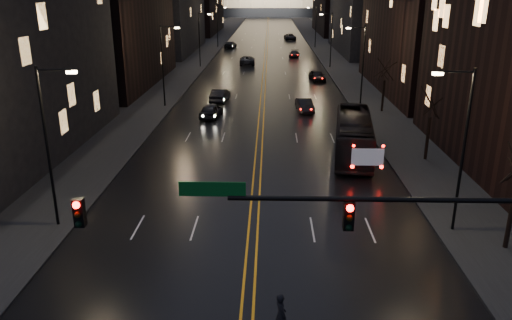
# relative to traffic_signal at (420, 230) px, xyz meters

# --- Properties ---
(road) EXTENTS (20.00, 320.00, 0.02)m
(road) POSITION_rel_traffic_signal_xyz_m (-5.91, 130.00, -5.09)
(road) COLOR black
(road) RESTS_ON ground
(sidewalk_left) EXTENTS (8.00, 320.00, 0.16)m
(sidewalk_left) POSITION_rel_traffic_signal_xyz_m (-19.91, 130.00, -5.02)
(sidewalk_left) COLOR black
(sidewalk_left) RESTS_ON ground
(sidewalk_right) EXTENTS (8.00, 320.00, 0.16)m
(sidewalk_right) POSITION_rel_traffic_signal_xyz_m (8.09, 130.00, -5.02)
(sidewalk_right) COLOR black
(sidewalk_right) RESTS_ON ground
(center_line) EXTENTS (0.62, 320.00, 0.01)m
(center_line) POSITION_rel_traffic_signal_xyz_m (-5.91, 130.00, -5.08)
(center_line) COLOR orange
(center_line) RESTS_ON road
(building_left_far) EXTENTS (12.00, 34.00, 20.00)m
(building_left_far) POSITION_rel_traffic_signal_xyz_m (-26.91, 92.00, 4.90)
(building_left_far) COLOR black
(building_left_far) RESTS_ON ground
(traffic_signal) EXTENTS (17.29, 0.45, 7.00)m
(traffic_signal) POSITION_rel_traffic_signal_xyz_m (0.00, 0.00, 0.00)
(traffic_signal) COLOR black
(traffic_signal) RESTS_ON ground
(streetlamp_right_near) EXTENTS (2.13, 0.25, 9.00)m
(streetlamp_right_near) POSITION_rel_traffic_signal_xyz_m (4.91, 10.00, -0.02)
(streetlamp_right_near) COLOR black
(streetlamp_right_near) RESTS_ON ground
(streetlamp_left_near) EXTENTS (2.13, 0.25, 9.00)m
(streetlamp_left_near) POSITION_rel_traffic_signal_xyz_m (-16.72, 10.00, -0.02)
(streetlamp_left_near) COLOR black
(streetlamp_left_near) RESTS_ON ground
(streetlamp_right_mid) EXTENTS (2.13, 0.25, 9.00)m
(streetlamp_right_mid) POSITION_rel_traffic_signal_xyz_m (4.91, 40.00, -0.02)
(streetlamp_right_mid) COLOR black
(streetlamp_right_mid) RESTS_ON ground
(streetlamp_left_mid) EXTENTS (2.13, 0.25, 9.00)m
(streetlamp_left_mid) POSITION_rel_traffic_signal_xyz_m (-16.72, 40.00, -0.02)
(streetlamp_left_mid) COLOR black
(streetlamp_left_mid) RESTS_ON ground
(streetlamp_right_far) EXTENTS (2.13, 0.25, 9.00)m
(streetlamp_right_far) POSITION_rel_traffic_signal_xyz_m (4.91, 70.00, -0.02)
(streetlamp_right_far) COLOR black
(streetlamp_right_far) RESTS_ON ground
(streetlamp_left_far) EXTENTS (2.13, 0.25, 9.00)m
(streetlamp_left_far) POSITION_rel_traffic_signal_xyz_m (-16.72, 70.00, -0.02)
(streetlamp_left_far) COLOR black
(streetlamp_left_far) RESTS_ON ground
(streetlamp_right_dist) EXTENTS (2.13, 0.25, 9.00)m
(streetlamp_right_dist) POSITION_rel_traffic_signal_xyz_m (4.91, 100.00, -0.02)
(streetlamp_right_dist) COLOR black
(streetlamp_right_dist) RESTS_ON ground
(streetlamp_left_dist) EXTENTS (2.13, 0.25, 9.00)m
(streetlamp_left_dist) POSITION_rel_traffic_signal_xyz_m (-16.72, 100.00, -0.02)
(streetlamp_left_dist) COLOR black
(streetlamp_left_dist) RESTS_ON ground
(tree_right_mid) EXTENTS (2.40, 2.40, 6.65)m
(tree_right_mid) POSITION_rel_traffic_signal_xyz_m (7.09, 22.00, -0.58)
(tree_right_mid) COLOR black
(tree_right_mid) RESTS_ON ground
(tree_right_far) EXTENTS (2.40, 2.40, 6.65)m
(tree_right_far) POSITION_rel_traffic_signal_xyz_m (7.09, 38.00, -0.58)
(tree_right_far) COLOR black
(tree_right_far) RESTS_ON ground
(bus) EXTENTS (4.27, 11.87, 3.23)m
(bus) POSITION_rel_traffic_signal_xyz_m (1.68, 23.42, -3.49)
(bus) COLOR black
(bus) RESTS_ON ground
(oncoming_car_a) EXTENTS (2.37, 4.67, 1.52)m
(oncoming_car_a) POSITION_rel_traffic_signal_xyz_m (-11.10, 35.23, -4.34)
(oncoming_car_a) COLOR black
(oncoming_car_a) RESTS_ON ground
(oncoming_car_b) EXTENTS (2.17, 4.90, 1.56)m
(oncoming_car_b) POSITION_rel_traffic_signal_xyz_m (-10.91, 42.93, -4.32)
(oncoming_car_b) COLOR black
(oncoming_car_b) RESTS_ON ground
(oncoming_car_c) EXTENTS (2.79, 5.69, 1.56)m
(oncoming_car_c) POSITION_rel_traffic_signal_xyz_m (-9.06, 73.53, -4.33)
(oncoming_car_c) COLOR black
(oncoming_car_c) RESTS_ON ground
(oncoming_car_d) EXTENTS (2.76, 5.46, 1.52)m
(oncoming_car_d) POSITION_rel_traffic_signal_xyz_m (-14.00, 99.10, -4.34)
(oncoming_car_d) COLOR black
(oncoming_car_d) RESTS_ON ground
(receding_car_a) EXTENTS (2.00, 4.41, 1.40)m
(receding_car_a) POSITION_rel_traffic_signal_xyz_m (-1.25, 38.20, -4.40)
(receding_car_a) COLOR black
(receding_car_a) RESTS_ON ground
(receding_car_b) EXTENTS (2.45, 4.77, 1.55)m
(receding_car_b) POSITION_rel_traffic_signal_xyz_m (1.79, 57.22, -4.33)
(receding_car_b) COLOR black
(receding_car_b) RESTS_ON ground
(receding_car_c) EXTENTS (2.36, 4.67, 1.30)m
(receding_car_c) POSITION_rel_traffic_signal_xyz_m (-0.35, 83.45, -4.45)
(receding_car_c) COLOR black
(receding_car_c) RESTS_ON ground
(receding_car_d) EXTENTS (3.25, 5.89, 1.56)m
(receding_car_d) POSITION_rel_traffic_signal_xyz_m (0.13, 118.40, -4.32)
(receding_car_d) COLOR black
(receding_car_d) RESTS_ON ground
(pedestrian_a) EXTENTS (0.67, 0.77, 1.79)m
(pedestrian_a) POSITION_rel_traffic_signal_xyz_m (-4.56, 1.09, -4.21)
(pedestrian_a) COLOR black
(pedestrian_a) RESTS_ON ground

